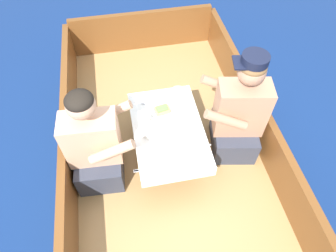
{
  "coord_description": "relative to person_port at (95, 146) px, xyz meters",
  "views": [
    {
      "loc": [
        -0.28,
        -1.49,
        2.58
      ],
      "look_at": [
        0.0,
        -0.05,
        0.7
      ],
      "focal_mm": 32.0,
      "sensor_mm": 36.0,
      "label": 1
    }
  ],
  "objects": [
    {
      "name": "utensil_knife_starboard",
      "position": [
        0.79,
        -0.12,
        -0.0
      ],
      "size": [
        0.16,
        0.08,
        0.0
      ],
      "rotation": [
        0.0,
        0.0,
        2.74
      ],
      "color": "silver",
      "rests_on": "cockpit_table"
    },
    {
      "name": "gunwale_port",
      "position": [
        -0.25,
        0.13,
        -0.18
      ],
      "size": [
        0.06,
        3.07,
        0.4
      ],
      "primitive_type": "cube",
      "color": "brown",
      "rests_on": "boat_deck"
    },
    {
      "name": "coffee_cup_port",
      "position": [
        0.5,
        0.42,
        0.03
      ],
      "size": [
        0.09,
        0.06,
        0.06
      ],
      "color": "white",
      "rests_on": "cockpit_table"
    },
    {
      "name": "sandwich",
      "position": [
        0.56,
        0.24,
        0.03
      ],
      "size": [
        0.13,
        0.1,
        0.05
      ],
      "rotation": [
        0.0,
        0.0,
        0.18
      ],
      "color": "tan",
      "rests_on": "plate_sandwich"
    },
    {
      "name": "utensil_knife_port",
      "position": [
        0.7,
        0.26,
        -0.0
      ],
      "size": [
        0.14,
        0.12,
        0.0
      ],
      "rotation": [
        0.0,
        0.0,
        0.72
      ],
      "color": "silver",
      "rests_on": "cockpit_table"
    },
    {
      "name": "utensil_fork_port",
      "position": [
        0.33,
        -0.27,
        -0.0
      ],
      "size": [
        0.17,
        0.02,
        0.0
      ],
      "rotation": [
        0.0,
        0.0,
        3.12
      ],
      "color": "silver",
      "rests_on": "cockpit_table"
    },
    {
      "name": "person_port",
      "position": [
        0.0,
        0.0,
        0.0
      ],
      "size": [
        0.54,
        0.47,
        0.95
      ],
      "rotation": [
        0.0,
        0.0,
        -0.06
      ],
      "color": "#333847",
      "rests_on": "boat_deck"
    },
    {
      "name": "bowl_port_near",
      "position": [
        0.42,
        0.05,
        0.02
      ],
      "size": [
        0.12,
        0.12,
        0.04
      ],
      "color": "white",
      "rests_on": "cockpit_table"
    },
    {
      "name": "gunwale_starboard",
      "position": [
        1.41,
        0.13,
        -0.18
      ],
      "size": [
        0.06,
        3.07,
        0.4
      ],
      "primitive_type": "cube",
      "color": "brown",
      "rests_on": "boat_deck"
    },
    {
      "name": "tin_can",
      "position": [
        0.43,
        0.19,
        0.02
      ],
      "size": [
        0.07,
        0.07,
        0.05
      ],
      "color": "silver",
      "rests_on": "cockpit_table"
    },
    {
      "name": "bowl_starboard_near",
      "position": [
        0.74,
        0.42,
        0.02
      ],
      "size": [
        0.13,
        0.13,
        0.04
      ],
      "color": "white",
      "rests_on": "cockpit_table"
    },
    {
      "name": "person_starboard",
      "position": [
        1.16,
        0.06,
        0.03
      ],
      "size": [
        0.57,
        0.52,
        1.02
      ],
      "rotation": [
        0.0,
        0.0,
        2.96
      ],
      "color": "#333847",
      "rests_on": "boat_deck"
    },
    {
      "name": "boat_deck",
      "position": [
        0.58,
        0.13,
        -0.53
      ],
      "size": [
        1.72,
        3.07,
        0.31
      ],
      "primitive_type": "cube",
      "color": "#A87F4C",
      "rests_on": "ground_plane"
    },
    {
      "name": "utensil_spoon_center",
      "position": [
        0.45,
        0.33,
        0.0
      ],
      "size": [
        0.12,
        0.14,
        0.01
      ],
      "rotation": [
        0.0,
        0.0,
        2.24
      ],
      "color": "silver",
      "rests_on": "cockpit_table"
    },
    {
      "name": "utensil_spoon_port",
      "position": [
        0.55,
        -0.28,
        0.0
      ],
      "size": [
        0.12,
        0.14,
        0.01
      ],
      "rotation": [
        0.0,
        0.0,
        2.24
      ],
      "color": "silver",
      "rests_on": "cockpit_table"
    },
    {
      "name": "bow_coaming",
      "position": [
        0.58,
        1.63,
        -0.15
      ],
      "size": [
        1.6,
        0.06,
        0.46
      ],
      "primitive_type": "cube",
      "color": "brown",
      "rests_on": "boat_deck"
    },
    {
      "name": "bowl_center_far",
      "position": [
        0.4,
        -0.15,
        0.02
      ],
      "size": [
        0.14,
        0.14,
        0.04
      ],
      "color": "white",
      "rests_on": "cockpit_table"
    },
    {
      "name": "coffee_cup_center",
      "position": [
        0.57,
        -0.18,
        0.03
      ],
      "size": [
        0.1,
        0.07,
        0.06
      ],
      "color": "white",
      "rests_on": "cockpit_table"
    },
    {
      "name": "ground_plane",
      "position": [
        0.58,
        0.13,
        -0.68
      ],
      "size": [
        60.0,
        60.0,
        0.0
      ],
      "primitive_type": "plane",
      "color": "navy"
    },
    {
      "name": "plate_sandwich",
      "position": [
        0.56,
        0.24,
        0.0
      ],
      "size": [
        0.17,
        0.17,
        0.01
      ],
      "color": "white",
      "rests_on": "cockpit_table"
    },
    {
      "name": "utensil_spoon_starboard",
      "position": [
        0.46,
        -0.29,
        0.0
      ],
      "size": [
        0.13,
        0.13,
        0.01
      ],
      "rotation": [
        0.0,
        0.0,
        2.3
      ],
      "color": "silver",
      "rests_on": "cockpit_table"
    },
    {
      "name": "cockpit_table",
      "position": [
        0.58,
        0.08,
        -0.04
      ],
      "size": [
        0.56,
        0.87,
        0.37
      ],
      "color": "#B2B2B7",
      "rests_on": "boat_deck"
    },
    {
      "name": "coffee_cup_starboard",
      "position": [
        0.7,
        -0.21,
        0.02
      ],
      "size": [
        0.09,
        0.07,
        0.05
      ],
      "color": "white",
      "rests_on": "cockpit_table"
    },
    {
      "name": "plate_bread",
      "position": [
        0.67,
        -0.01,
        0.0
      ],
      "size": [
        0.22,
        0.22,
        0.01
      ],
      "color": "white",
      "rests_on": "cockpit_table"
    }
  ]
}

